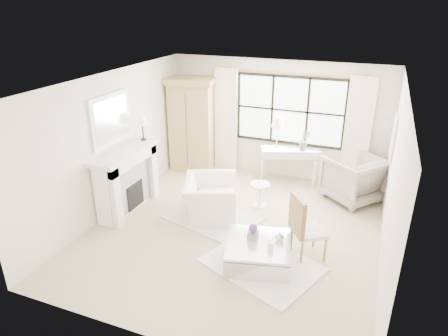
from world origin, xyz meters
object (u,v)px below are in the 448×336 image
at_px(armoire, 192,124).
at_px(console_table, 289,165).
at_px(club_armchair, 210,198).
at_px(coffee_table, 258,253).

bearing_deg(armoire, console_table, -5.13).
relative_size(club_armchair, coffee_table, 0.92).
distance_m(club_armchair, coffee_table, 1.78).
bearing_deg(armoire, coffee_table, -57.44).
distance_m(armoire, console_table, 2.51).
relative_size(console_table, club_armchair, 1.23).
bearing_deg(coffee_table, armoire, 115.99).
bearing_deg(coffee_table, console_table, 80.48).
height_order(armoire, club_armchair, armoire).
height_order(console_table, coffee_table, console_table).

